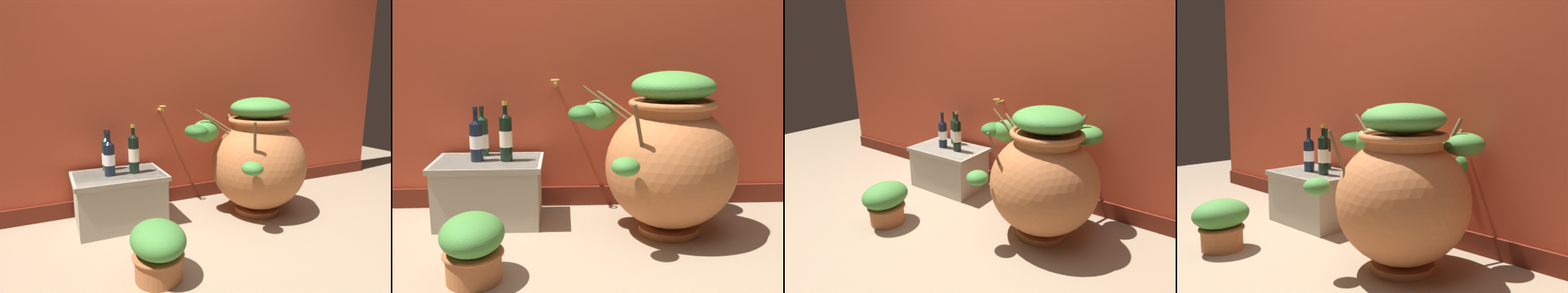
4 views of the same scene
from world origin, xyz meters
The scene contains 8 objects.
ground_plane centered at (0.00, 0.00, 0.00)m, with size 7.00×7.00×0.00m, color gray.
back_wall centered at (0.00, 1.20, 1.29)m, with size 4.40×0.33×2.60m.
terracotta_urn centered at (0.44, 0.64, 0.42)m, with size 0.89×0.98×0.86m.
stone_ledge centered at (-0.54, 0.84, 0.19)m, with size 0.61×0.42×0.36m.
wine_bottle_left centered at (-0.60, 0.83, 0.48)m, with size 0.07×0.07×0.31m.
wine_bottle_middle centered at (-0.43, 0.83, 0.50)m, with size 0.07×0.07×0.34m.
wine_bottle_right centered at (-0.59, 0.98, 0.48)m, with size 0.07×0.07×0.29m.
potted_shrub centered at (-0.50, 0.12, 0.16)m, with size 0.27×0.34×0.30m.
Camera 4 is at (1.98, -1.13, 0.95)m, focal length 42.97 mm.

